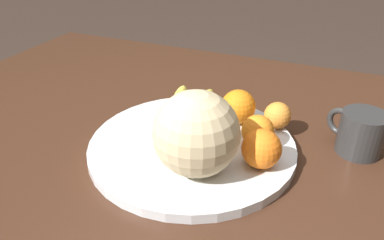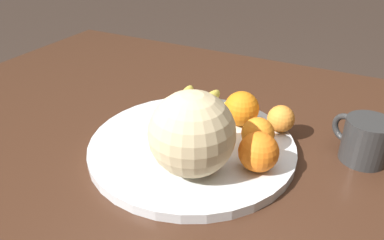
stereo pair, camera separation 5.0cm
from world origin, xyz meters
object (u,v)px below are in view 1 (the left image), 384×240
Objects in this scene: banana_bunch at (200,106)px; orange_front_right at (258,131)px; fruit_bowl at (192,145)px; ceramic_mug at (360,133)px; orange_back_left at (277,115)px; orange_back_right at (261,149)px; melon at (196,134)px; kitchen_table at (197,172)px; orange_front_left at (238,107)px; orange_mid_center at (186,122)px.

banana_bunch is 0.17m from orange_front_right.
ceramic_mug reaches higher than fruit_bowl.
orange_back_left is at bearing 75.55° from orange_front_right.
ceramic_mug is at bearing 42.47° from orange_back_right.
melon is 2.10× the size of orange_back_right.
melon is at bearing -69.39° from kitchen_table.
orange_front_left is 1.31× the size of orange_back_left.
banana_bunch is 0.34m from ceramic_mug.
orange_mid_center is 0.17m from orange_back_right.
orange_front_left is 0.16m from orange_back_right.
orange_back_left is 0.49× the size of ceramic_mug.
orange_front_right is 0.20m from ceramic_mug.
orange_mid_center is at bearing 137.71° from fruit_bowl.
orange_front_left is 0.08m from orange_back_left.
orange_front_left reaches higher than orange_back_left.
melon is at bearing -151.06° from orange_back_right.
kitchen_table is 0.11m from fruit_bowl.
orange_front_left is (0.07, 0.07, 0.15)m from kitchen_table.
orange_front_left reaches higher than ceramic_mug.
kitchen_table is 0.14m from orange_mid_center.
melon is 0.15m from orange_front_right.
orange_back_left is 0.16m from ceramic_mug.
kitchen_table is 23.69× the size of orange_front_right.
banana_bunch is (-0.03, 0.12, 0.02)m from fruit_bowl.
banana_bunch is at bearing 109.11° from kitchen_table.
kitchen_table is 10.02× the size of melon.
melon reaches higher than ceramic_mug.
banana_bunch is 2.88× the size of orange_mid_center.
orange_front_right is (0.08, 0.12, -0.04)m from melon.
kitchen_table is at bearing 154.90° from orange_back_right.
orange_back_right is 0.22m from ceramic_mug.
orange_mid_center is at bearing 122.45° from melon.
banana_bunch is 2.37× the size of orange_front_left.
melon is at bearing -95.46° from orange_front_left.
orange_front_right is 0.07m from orange_back_right.
kitchen_table is 0.15m from banana_bunch.
ceramic_mug reaches higher than banana_bunch.
orange_back_left is (0.15, 0.08, 0.14)m from kitchen_table.
banana_bunch is (-0.07, 0.20, -0.06)m from melon.
fruit_bowl is 0.19m from orange_back_left.
orange_front_left is at bearing 61.91° from fruit_bowl.
fruit_bowl is at bearing 117.34° from melon.
ceramic_mug is at bearing 14.07° from kitchen_table.
banana_bunch is 0.23m from orange_back_right.
melon is 0.12m from orange_back_right.
orange_mid_center is 0.53× the size of ceramic_mug.
orange_front_left is (0.06, 0.11, 0.04)m from fruit_bowl.
banana_bunch is at bearing 140.27° from orange_back_right.
orange_back_right reaches higher than fruit_bowl.
orange_back_left is at bearing 90.29° from orange_back_right.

